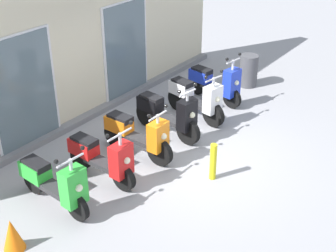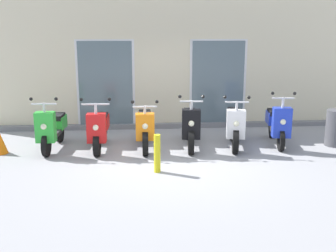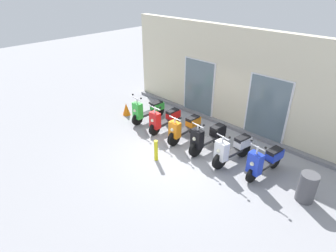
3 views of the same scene
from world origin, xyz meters
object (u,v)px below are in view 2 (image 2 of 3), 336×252
Objects in this scene: scooter_blue at (277,123)px; scooter_red at (99,129)px; curb_bollard at (157,154)px; scooter_green at (52,128)px; scooter_black at (190,126)px; scooter_white at (234,125)px; trash_bin at (336,128)px; scooter_orange at (145,127)px.

scooter_red is at bearing -178.94° from scooter_blue.
scooter_red is 0.99× the size of scooter_blue.
scooter_blue is 3.22m from curb_bollard.
scooter_green is 0.95× the size of scooter_black.
scooter_red is 2.93m from scooter_white.
scooter_green is 1.97× the size of trash_bin.
scooter_orange is at bearing -179.35° from scooter_black.
scooter_green is 2.28× the size of curb_bollard.
scooter_blue is (4.95, -0.01, 0.02)m from scooter_green.
curb_bollard is at bearing -83.22° from scooter_orange.
scooter_orange is 1.06× the size of scooter_blue.
curb_bollard is at bearing -160.44° from trash_bin.
trash_bin is at bearing -2.37° from scooter_black.
scooter_red reaches higher than trash_bin.
scooter_black is at bearing 62.94° from curb_bollard.
scooter_blue reaches higher than scooter_black.
scooter_orange is at bearing 0.31° from scooter_red.
scooter_orange is (1.99, -0.08, -0.01)m from scooter_green.
scooter_blue reaches higher than scooter_white.
scooter_red is 1.97m from scooter_black.
curb_bollard is at bearing -53.26° from scooter_red.
scooter_black is at bearing 0.65° from scooter_orange.
scooter_blue is at bearing -0.12° from scooter_green.
curb_bollard is (-0.80, -1.58, -0.13)m from scooter_black.
scooter_green reaches higher than trash_bin.
scooter_orange is 2.96m from scooter_blue.
scooter_red is 0.95× the size of scooter_white.
scooter_red is 5.22m from trash_bin.
scooter_black reaches higher than trash_bin.
scooter_red reaches higher than curb_bollard.
scooter_white reaches higher than scooter_orange.
scooter_orange is 2.32× the size of curb_bollard.
scooter_black reaches higher than scooter_orange.
trash_bin reaches higher than curb_bollard.
scooter_black is at bearing 177.02° from scooter_white.
scooter_orange is 0.97× the size of scooter_black.
scooter_black reaches higher than scooter_white.
scooter_black is 1.09× the size of scooter_blue.
scooter_green is at bearing 175.31° from scooter_red.
scooter_green is at bearing 177.77° from scooter_orange.
scooter_white is 2.29× the size of curb_bollard.
scooter_red is 3.94m from scooter_blue.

